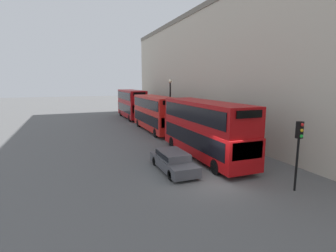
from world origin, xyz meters
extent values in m
plane|color=#5B5B5B|center=(0.00, 0.00, 0.00)|extent=(200.00, 200.00, 0.00)
cube|color=beige|center=(7.00, 0.00, 7.21)|extent=(1.00, 80.00, 14.43)
cube|color=#B20C0F|center=(1.60, 4.67, 1.42)|extent=(2.55, 10.52, 2.14)
cube|color=#B20C0F|center=(1.60, 4.67, 3.44)|extent=(2.50, 10.31, 1.89)
cube|color=black|center=(1.60, 4.67, 1.68)|extent=(2.59, 9.68, 1.20)
cube|color=black|center=(1.60, 4.67, 3.53)|extent=(2.59, 9.68, 1.14)
cube|color=black|center=(1.60, -0.56, 1.85)|extent=(2.17, 0.06, 1.07)
cube|color=black|center=(1.60, -0.56, 4.01)|extent=(1.78, 0.06, 0.45)
cylinder|color=black|center=(0.48, 1.01, 0.50)|extent=(0.30, 1.00, 1.00)
cylinder|color=black|center=(2.73, 1.01, 0.50)|extent=(0.30, 1.00, 1.00)
cylinder|color=black|center=(0.48, 8.33, 0.50)|extent=(0.30, 1.00, 1.00)
cylinder|color=black|center=(2.73, 8.33, 0.50)|extent=(0.30, 1.00, 1.00)
cube|color=red|center=(1.60, 16.68, 1.37)|extent=(2.55, 10.41, 2.04)
cube|color=red|center=(1.60, 16.68, 3.27)|extent=(2.50, 10.20, 1.76)
cube|color=black|center=(1.60, 16.68, 1.62)|extent=(2.59, 9.57, 1.14)
cube|color=black|center=(1.60, 16.68, 3.36)|extent=(2.59, 9.57, 1.06)
cube|color=black|center=(1.60, 11.51, 1.78)|extent=(2.17, 0.06, 1.02)
cube|color=black|center=(1.60, 11.51, 3.80)|extent=(1.78, 0.06, 0.42)
cylinder|color=black|center=(0.48, 13.08, 0.50)|extent=(0.30, 1.00, 1.00)
cylinder|color=black|center=(2.73, 13.08, 0.50)|extent=(0.30, 1.00, 1.00)
cylinder|color=black|center=(0.48, 20.28, 0.50)|extent=(0.30, 1.00, 1.00)
cylinder|color=black|center=(2.73, 20.28, 0.50)|extent=(0.30, 1.00, 1.00)
cube|color=#A80F14|center=(1.60, 28.79, 1.48)|extent=(2.55, 10.12, 2.27)
cube|color=#A80F14|center=(1.60, 28.79, 3.57)|extent=(2.50, 9.92, 1.91)
cube|color=black|center=(1.60, 28.79, 1.76)|extent=(2.59, 9.31, 1.27)
cube|color=black|center=(1.60, 28.79, 3.67)|extent=(2.59, 9.31, 1.15)
cube|color=black|center=(1.60, 23.76, 1.94)|extent=(2.17, 0.06, 1.13)
cube|color=black|center=(1.60, 23.76, 4.15)|extent=(1.78, 0.06, 0.46)
cylinder|color=black|center=(0.48, 25.33, 0.50)|extent=(0.30, 1.00, 1.00)
cylinder|color=black|center=(2.73, 25.33, 0.50)|extent=(0.30, 1.00, 1.00)
cylinder|color=black|center=(0.48, 32.25, 0.50)|extent=(0.30, 1.00, 1.00)
cylinder|color=black|center=(2.73, 32.25, 0.50)|extent=(0.30, 1.00, 1.00)
cube|color=#47474C|center=(-1.80, 2.65, 0.50)|extent=(1.77, 4.70, 0.64)
cube|color=#47474C|center=(-1.80, 2.76, 1.06)|extent=(1.56, 2.58, 0.48)
cube|color=black|center=(-1.80, 2.76, 1.09)|extent=(1.59, 2.45, 0.31)
cylinder|color=black|center=(-2.57, 1.14, 0.32)|extent=(0.22, 0.64, 0.64)
cylinder|color=black|center=(-1.03, 1.14, 0.32)|extent=(0.22, 0.64, 0.64)
cylinder|color=black|center=(-2.57, 4.15, 0.32)|extent=(0.22, 0.64, 0.64)
cylinder|color=black|center=(-1.03, 4.15, 0.32)|extent=(0.22, 0.64, 0.64)
cylinder|color=black|center=(3.14, -2.71, 1.45)|extent=(0.12, 0.12, 2.91)
cube|color=black|center=(3.14, -2.71, 3.36)|extent=(0.30, 0.26, 0.90)
sphere|color=red|center=(3.14, -2.85, 3.66)|extent=(0.18, 0.18, 0.18)
sphere|color=gold|center=(3.14, -2.85, 3.36)|extent=(0.18, 0.18, 0.18)
sphere|color=green|center=(3.14, -2.85, 3.06)|extent=(0.18, 0.18, 0.18)
cylinder|color=black|center=(3.75, 17.23, 2.85)|extent=(0.18, 0.18, 5.71)
sphere|color=beige|center=(3.75, 17.23, 5.93)|extent=(0.44, 0.44, 0.44)
cylinder|color=maroon|center=(3.90, 29.80, 0.77)|extent=(0.36, 0.36, 1.53)
sphere|color=tan|center=(3.90, 29.80, 1.64)|extent=(0.22, 0.22, 0.22)
camera|label=1|loc=(-8.14, -12.79, 5.84)|focal=28.00mm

